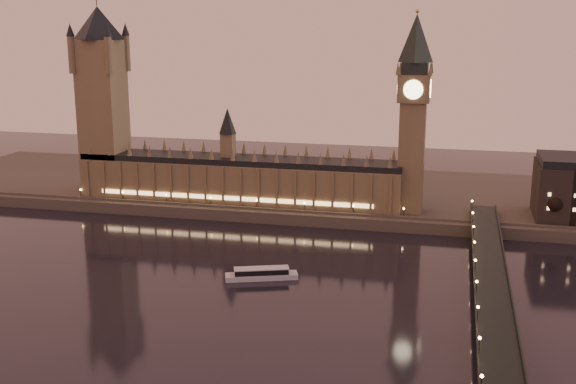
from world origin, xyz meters
name	(u,v)px	position (x,y,z in m)	size (l,w,h in m)	color
ground	(247,297)	(0.00, 0.00, 0.00)	(700.00, 700.00, 0.00)	black
far_embankment	(373,195)	(30.00, 165.00, 3.00)	(560.00, 130.00, 6.00)	#423D35
palace_of_westminster	(239,174)	(-40.12, 120.99, 21.71)	(180.00, 26.62, 52.00)	brown
victoria_tower	(102,91)	(-120.00, 121.00, 65.79)	(31.68, 31.68, 118.00)	brown
big_ben	(414,102)	(53.99, 120.99, 63.95)	(17.68, 17.68, 104.00)	brown
westminster_bridge	(491,305)	(91.61, 0.00, 5.52)	(13.20, 260.00, 15.30)	black
bare_tree_0	(552,207)	(123.49, 109.00, 15.51)	(6.26, 6.26, 12.73)	black
cruise_boat_a	(262,274)	(0.21, 20.68, 2.12)	(30.46, 16.30, 4.81)	silver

